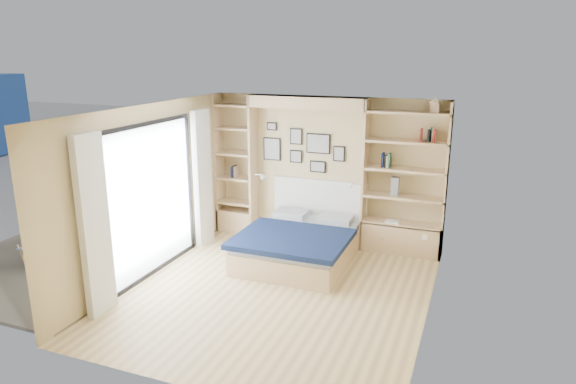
% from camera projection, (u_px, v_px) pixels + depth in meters
% --- Properties ---
extents(ground, '(4.50, 4.50, 0.00)m').
position_uv_depth(ground, '(278.00, 292.00, 7.08)').
color(ground, '#DDC17E').
rests_on(ground, ground).
extents(room_shell, '(4.50, 4.50, 4.50)m').
position_uv_depth(room_shell, '(291.00, 188.00, 8.30)').
color(room_shell, tan).
rests_on(room_shell, ground).
extents(bed, '(1.68, 2.08, 1.07)m').
position_uv_depth(bed, '(300.00, 243.00, 8.13)').
color(bed, '#DAB889').
rests_on(bed, ground).
extents(photo_gallery, '(1.48, 0.02, 0.82)m').
position_uv_depth(photo_gallery, '(301.00, 148.00, 8.81)').
color(photo_gallery, black).
rests_on(photo_gallery, ground).
extents(reading_lamps, '(1.92, 0.12, 0.15)m').
position_uv_depth(reading_lamps, '(305.00, 180.00, 8.69)').
color(reading_lamps, silver).
rests_on(reading_lamps, ground).
extents(shelf_decor, '(3.54, 0.23, 2.03)m').
position_uv_depth(shelf_decor, '(388.00, 151.00, 8.13)').
color(shelf_decor, '#A9562B').
rests_on(shelf_decor, ground).
extents(deck, '(3.20, 4.00, 0.05)m').
position_uv_depth(deck, '(73.00, 256.00, 8.33)').
color(deck, '#675D4C').
rests_on(deck, ground).
extents(deck_chair, '(0.56, 0.88, 0.85)m').
position_uv_depth(deck_chair, '(54.00, 237.00, 8.01)').
color(deck_chair, tan).
rests_on(deck_chair, ground).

